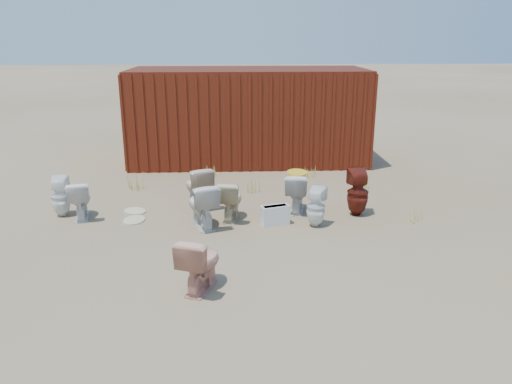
{
  "coord_description": "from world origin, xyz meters",
  "views": [
    {
      "loc": [
        -0.38,
        -7.86,
        3.23
      ],
      "look_at": [
        0.0,
        0.6,
        0.55
      ],
      "focal_mm": 35.0,
      "sensor_mm": 36.0,
      "label": 1
    }
  ],
  "objects_px": {
    "toilet_back_beige_right": "(230,200)",
    "toilet_back_yellowlid": "(297,192)",
    "toilet_front_pink": "(200,262)",
    "loose_tank": "(275,215)",
    "toilet_back_beige_left": "(198,187)",
    "toilet_back_e": "(316,207)",
    "toilet_front_maroon": "(358,193)",
    "toilet_front_c": "(202,205)",
    "toilet_back_a": "(60,196)",
    "shipping_container": "(248,116)",
    "toilet_front_a": "(80,199)"
  },
  "relations": [
    {
      "from": "toilet_front_a",
      "to": "toilet_back_yellowlid",
      "type": "bearing_deg",
      "value": 170.36
    },
    {
      "from": "toilet_back_beige_right",
      "to": "toilet_back_beige_left",
      "type": "bearing_deg",
      "value": -38.25
    },
    {
      "from": "toilet_back_yellowlid",
      "to": "toilet_back_e",
      "type": "xyz_separation_m",
      "value": [
        0.24,
        -0.78,
        -0.02
      ]
    },
    {
      "from": "toilet_front_a",
      "to": "toilet_back_a",
      "type": "relative_size",
      "value": 0.94
    },
    {
      "from": "shipping_container",
      "to": "toilet_front_a",
      "type": "height_order",
      "value": "shipping_container"
    },
    {
      "from": "shipping_container",
      "to": "toilet_front_a",
      "type": "distance_m",
      "value": 5.43
    },
    {
      "from": "toilet_front_a",
      "to": "loose_tank",
      "type": "relative_size",
      "value": 1.42
    },
    {
      "from": "toilet_front_c",
      "to": "toilet_back_a",
      "type": "relative_size",
      "value": 1.07
    },
    {
      "from": "toilet_back_beige_left",
      "to": "toilet_back_beige_right",
      "type": "bearing_deg",
      "value": 108.95
    },
    {
      "from": "toilet_front_pink",
      "to": "toilet_front_maroon",
      "type": "height_order",
      "value": "toilet_front_maroon"
    },
    {
      "from": "toilet_front_maroon",
      "to": "toilet_back_yellowlid",
      "type": "distance_m",
      "value": 1.13
    },
    {
      "from": "toilet_back_yellowlid",
      "to": "loose_tank",
      "type": "height_order",
      "value": "toilet_back_yellowlid"
    },
    {
      "from": "toilet_front_maroon",
      "to": "toilet_back_e",
      "type": "relative_size",
      "value": 1.22
    },
    {
      "from": "shipping_container",
      "to": "loose_tank",
      "type": "bearing_deg",
      "value": -86.06
    },
    {
      "from": "toilet_back_a",
      "to": "loose_tank",
      "type": "height_order",
      "value": "toilet_back_a"
    },
    {
      "from": "toilet_front_c",
      "to": "toilet_back_e",
      "type": "height_order",
      "value": "toilet_front_c"
    },
    {
      "from": "toilet_back_a",
      "to": "toilet_back_beige_left",
      "type": "height_order",
      "value": "toilet_back_beige_left"
    },
    {
      "from": "shipping_container",
      "to": "toilet_front_pink",
      "type": "relative_size",
      "value": 7.88
    },
    {
      "from": "toilet_back_a",
      "to": "toilet_back_beige_right",
      "type": "bearing_deg",
      "value": 167.43
    },
    {
      "from": "toilet_back_a",
      "to": "loose_tank",
      "type": "distance_m",
      "value": 3.98
    },
    {
      "from": "toilet_front_pink",
      "to": "toilet_back_yellowlid",
      "type": "relative_size",
      "value": 1.0
    },
    {
      "from": "toilet_back_beige_left",
      "to": "toilet_back_e",
      "type": "height_order",
      "value": "toilet_back_beige_left"
    },
    {
      "from": "toilet_back_yellowlid",
      "to": "toilet_front_a",
      "type": "bearing_deg",
      "value": 13.1
    },
    {
      "from": "toilet_front_maroon",
      "to": "toilet_front_pink",
      "type": "bearing_deg",
      "value": 44.25
    },
    {
      "from": "toilet_front_maroon",
      "to": "toilet_back_beige_right",
      "type": "relative_size",
      "value": 1.19
    },
    {
      "from": "toilet_back_beige_right",
      "to": "toilet_back_yellowlid",
      "type": "bearing_deg",
      "value": -152.62
    },
    {
      "from": "toilet_back_beige_left",
      "to": "toilet_back_e",
      "type": "relative_size",
      "value": 1.13
    },
    {
      "from": "toilet_front_pink",
      "to": "toilet_back_beige_left",
      "type": "distance_m",
      "value": 3.35
    },
    {
      "from": "toilet_front_maroon",
      "to": "toilet_back_yellowlid",
      "type": "height_order",
      "value": "toilet_front_maroon"
    },
    {
      "from": "toilet_front_pink",
      "to": "toilet_front_c",
      "type": "height_order",
      "value": "toilet_front_c"
    },
    {
      "from": "toilet_back_a",
      "to": "toilet_back_yellowlid",
      "type": "xyz_separation_m",
      "value": [
        4.39,
        0.04,
        0.0
      ]
    },
    {
      "from": "loose_tank",
      "to": "toilet_back_e",
      "type": "bearing_deg",
      "value": -27.17
    },
    {
      "from": "toilet_front_pink",
      "to": "toilet_front_maroon",
      "type": "bearing_deg",
      "value": -114.57
    },
    {
      "from": "toilet_front_pink",
      "to": "toilet_front_maroon",
      "type": "xyz_separation_m",
      "value": [
        2.74,
        2.73,
        0.06
      ]
    },
    {
      "from": "toilet_front_c",
      "to": "toilet_back_a",
      "type": "distance_m",
      "value": 2.73
    },
    {
      "from": "toilet_back_a",
      "to": "toilet_back_e",
      "type": "relative_size",
      "value": 1.05
    },
    {
      "from": "shipping_container",
      "to": "toilet_back_beige_left",
      "type": "xyz_separation_m",
      "value": [
        -1.1,
        -3.75,
        -0.79
      ]
    },
    {
      "from": "toilet_front_pink",
      "to": "loose_tank",
      "type": "bearing_deg",
      "value": -96.49
    },
    {
      "from": "shipping_container",
      "to": "toilet_back_beige_left",
      "type": "bearing_deg",
      "value": -106.29
    },
    {
      "from": "toilet_back_e",
      "to": "loose_tank",
      "type": "height_order",
      "value": "toilet_back_e"
    },
    {
      "from": "toilet_back_beige_right",
      "to": "loose_tank",
      "type": "distance_m",
      "value": 0.87
    },
    {
      "from": "toilet_back_beige_left",
      "to": "toilet_back_yellowlid",
      "type": "height_order",
      "value": "toilet_back_beige_left"
    },
    {
      "from": "toilet_front_maroon",
      "to": "loose_tank",
      "type": "distance_m",
      "value": 1.65
    },
    {
      "from": "toilet_front_pink",
      "to": "toilet_back_e",
      "type": "relative_size",
      "value": 1.06
    },
    {
      "from": "shipping_container",
      "to": "toilet_front_c",
      "type": "height_order",
      "value": "shipping_container"
    },
    {
      "from": "toilet_front_maroon",
      "to": "toilet_back_yellowlid",
      "type": "relative_size",
      "value": 1.15
    },
    {
      "from": "toilet_front_pink",
      "to": "loose_tank",
      "type": "distance_m",
      "value": 2.59
    },
    {
      "from": "toilet_front_maroon",
      "to": "loose_tank",
      "type": "height_order",
      "value": "toilet_front_maroon"
    },
    {
      "from": "toilet_back_beige_right",
      "to": "toilet_back_e",
      "type": "height_order",
      "value": "toilet_back_beige_right"
    },
    {
      "from": "toilet_back_e",
      "to": "loose_tank",
      "type": "distance_m",
      "value": 0.74
    }
  ]
}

